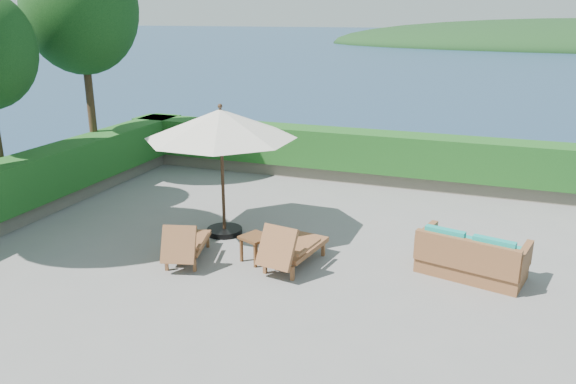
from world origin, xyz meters
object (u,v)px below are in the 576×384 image
(lounge_left, at_px, (186,244))
(lounge_right, at_px, (291,248))
(patio_umbrella, at_px, (221,125))
(side_table, at_px, (255,241))
(wicker_loveseat, at_px, (471,258))

(lounge_left, distance_m, lounge_right, 1.91)
(patio_umbrella, height_order, side_table, patio_umbrella)
(lounge_left, xyz_separation_m, side_table, (1.18, 0.44, 0.06))
(patio_umbrella, relative_size, side_table, 6.45)
(wicker_loveseat, bearing_deg, side_table, -155.62)
(side_table, height_order, wicker_loveseat, wicker_loveseat)
(patio_umbrella, relative_size, lounge_right, 2.38)
(wicker_loveseat, bearing_deg, patio_umbrella, -170.19)
(patio_umbrella, distance_m, lounge_left, 2.39)
(patio_umbrella, xyz_separation_m, wicker_loveseat, (4.80, -0.31, -1.91))
(lounge_left, xyz_separation_m, lounge_right, (1.87, 0.42, 0.03))
(lounge_right, distance_m, wicker_loveseat, 3.07)
(patio_umbrella, xyz_separation_m, lounge_right, (1.82, -1.03, -1.87))
(lounge_right, relative_size, side_table, 2.71)
(side_table, relative_size, wicker_loveseat, 0.32)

